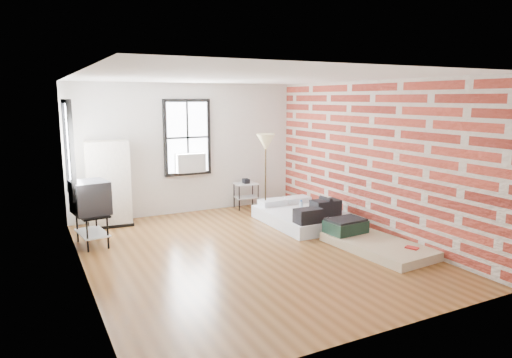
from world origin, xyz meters
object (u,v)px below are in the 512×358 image
wardrobe (109,184)px  side_table (246,188)px  floor_lamp (266,146)px  mattress_main (304,216)px  mattress_bare (370,241)px  tv_stand (91,199)px

wardrobe → side_table: 3.03m
wardrobe → floor_lamp: 3.21m
mattress_main → mattress_bare: bearing=-84.4°
wardrobe → floor_lamp: bearing=-11.4°
floor_lamp → side_table: bearing=90.2°
side_table → wardrobe: bearing=-178.7°
side_table → floor_lamp: floor_lamp is taller
mattress_bare → side_table: side_table is taller
mattress_bare → wardrobe: bearing=132.4°
mattress_bare → mattress_main: bearing=90.9°
mattress_main → mattress_bare: size_ratio=1.00×
mattress_main → floor_lamp: size_ratio=1.08×
mattress_main → tv_stand: 4.04m
side_table → tv_stand: size_ratio=0.61×
tv_stand → mattress_bare: bearing=-36.3°
mattress_main → floor_lamp: 1.62m
mattress_bare → tv_stand: (-4.13, 2.26, 0.68)m
mattress_bare → side_table: (-0.64, 3.46, 0.34)m
wardrobe → floor_lamp: floor_lamp is taller
side_table → tv_stand: bearing=-161.0°
side_table → mattress_main: bearing=-74.7°
floor_lamp → mattress_main: bearing=-59.4°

